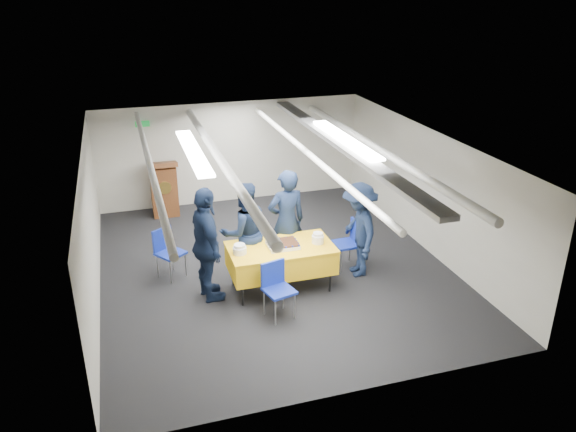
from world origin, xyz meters
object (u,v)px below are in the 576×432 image
at_px(podium, 164,188).
at_px(sailor_c, 207,245).
at_px(chair_near, 276,284).
at_px(chair_left, 167,248).
at_px(serving_table, 281,258).
at_px(sailor_a, 286,222).
at_px(sailor_b, 244,232).
at_px(chair_right, 350,239).
at_px(sheet_cake, 283,244).
at_px(sailor_d, 359,230).

relative_size(podium, sailor_c, 0.66).
bearing_deg(chair_near, chair_left, 130.03).
xyz_separation_m(serving_table, sailor_c, (-1.20, 0.03, 0.39)).
xyz_separation_m(sailor_a, sailor_c, (-1.47, -0.55, 0.01)).
bearing_deg(chair_left, sailor_b, -21.61).
bearing_deg(chair_right, serving_table, -164.62).
bearing_deg(chair_near, sheet_cake, 66.19).
bearing_deg(sailor_c, serving_table, -99.62).
bearing_deg(sailor_c, sailor_d, -96.64).
height_order(chair_right, sailor_c, sailor_c).
distance_m(chair_left, sailor_c, 1.18).
bearing_deg(podium, sheet_cake, -67.93).
relative_size(podium, sailor_d, 0.75).
height_order(sailor_c, sailor_d, sailor_c).
xyz_separation_m(serving_table, sheet_cake, (0.03, -0.02, 0.25)).
distance_m(sailor_a, sailor_b, 0.77).
height_order(podium, chair_right, podium).
height_order(serving_table, sailor_d, sailor_d).
xyz_separation_m(sailor_c, sailor_d, (2.62, 0.06, -0.11)).
relative_size(sheet_cake, sailor_a, 0.27).
xyz_separation_m(sheet_cake, sailor_d, (1.39, 0.12, 0.03)).
xyz_separation_m(chair_left, sailor_a, (2.03, -0.41, 0.40)).
distance_m(sailor_a, sailor_c, 1.57).
bearing_deg(sailor_c, sheet_cake, -100.57).
height_order(sheet_cake, chair_near, chair_near).
distance_m(serving_table, chair_near, 0.80).
height_order(serving_table, sailor_b, sailor_b).
xyz_separation_m(sheet_cake, sailor_a, (0.25, 0.60, 0.12)).
bearing_deg(serving_table, sailor_b, 134.89).
height_order(podium, sailor_d, sailor_d).
height_order(podium, chair_left, podium).
bearing_deg(sailor_d, sailor_c, -83.29).
bearing_deg(sailor_a, chair_right, 164.58).
distance_m(serving_table, chair_right, 1.46).
height_order(podium, chair_near, podium).
bearing_deg(chair_left, chair_right, -10.88).
height_order(podium, sailor_c, sailor_c).
xyz_separation_m(serving_table, sailor_d, (1.42, 0.09, 0.28)).
relative_size(sailor_c, sailor_d, 1.13).
xyz_separation_m(chair_right, sailor_b, (-1.90, 0.11, 0.35)).
height_order(serving_table, sailor_a, sailor_a).
bearing_deg(chair_left, podium, 85.25).
distance_m(chair_left, sailor_b, 1.40).
bearing_deg(sailor_a, serving_table, 59.24).
bearing_deg(serving_table, sailor_a, 64.77).
bearing_deg(sailor_a, sailor_c, 14.91).
distance_m(sheet_cake, sailor_b, 0.73).
relative_size(sailor_b, sailor_d, 1.05).
relative_size(podium, chair_near, 1.44).
bearing_deg(podium, sailor_d, -51.55).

